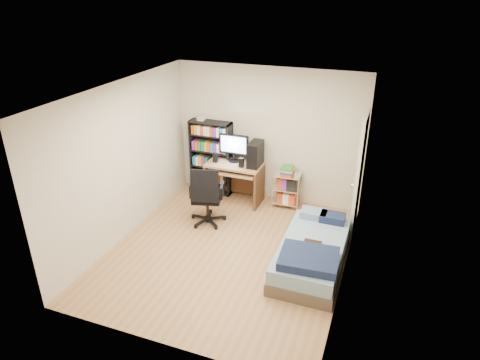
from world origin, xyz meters
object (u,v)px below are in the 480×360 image
at_px(computer_desk, 241,167).
at_px(media_shelf, 211,157).
at_px(office_chair, 207,205).
at_px(bed, 312,253).

bearing_deg(computer_desk, media_shelf, 165.80).
bearing_deg(office_chair, media_shelf, 94.93).
height_order(computer_desk, office_chair, computer_desk).
height_order(media_shelf, bed, media_shelf).
bearing_deg(media_shelf, computer_desk, -14.20).
distance_m(media_shelf, bed, 3.00).
xyz_separation_m(office_chair, bed, (1.94, -0.60, -0.11)).
distance_m(media_shelf, office_chair, 1.30).
relative_size(media_shelf, office_chair, 1.41).
height_order(media_shelf, office_chair, media_shelf).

